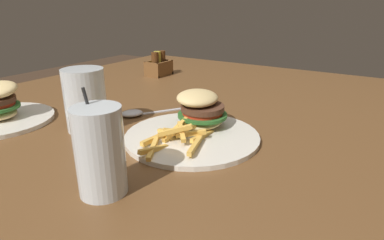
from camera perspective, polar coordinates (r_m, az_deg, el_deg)
dining_table at (r=0.92m, az=-7.16°, el=-4.71°), size 1.55×1.20×0.71m
meal_plate_near at (r=0.71m, az=0.62°, el=-0.64°), size 0.29×0.29×0.09m
beer_glass at (r=0.76m, az=-18.39°, el=3.13°), size 0.09×0.09×0.14m
juice_glass at (r=0.50m, az=-16.01°, el=-5.76°), size 0.07×0.07×0.16m
spoon at (r=0.84m, az=-10.11°, el=1.23°), size 0.16×0.12×0.02m
condiment_caddy at (r=1.30m, az=-5.97°, el=9.49°), size 0.10×0.07×0.09m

